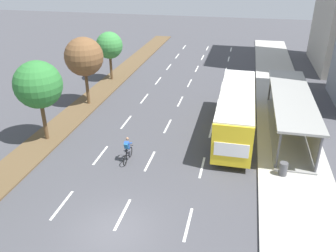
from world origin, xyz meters
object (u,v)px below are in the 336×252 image
object	(u,v)px
median_tree_third	(84,57)
median_tree_fourth	(109,46)
bus	(236,108)
median_tree_second	(38,85)
bus_shelter	(294,110)
trash_bin	(283,169)
cyclist	(127,150)

from	to	relation	value
median_tree_third	median_tree_fourth	size ratio (longest dim) A/B	1.17
bus	median_tree_second	size ratio (longest dim) A/B	1.93
bus_shelter	trash_bin	world-z (taller)	bus_shelter
trash_bin	median_tree_fourth	bearing A→B (deg)	137.75
bus_shelter	cyclist	size ratio (longest dim) A/B	7.03
median_tree_third	median_tree_fourth	bearing A→B (deg)	93.76
bus	cyclist	size ratio (longest dim) A/B	6.20
bus	median_tree_third	distance (m)	13.87
median_tree_second	median_tree_fourth	xyz separation A→B (m)	(-0.33, 14.20, -0.47)
bus	median_tree_third	xyz separation A→B (m)	(-13.33, 3.00, 2.37)
cyclist	median_tree_third	distance (m)	11.48
bus_shelter	trash_bin	xyz separation A→B (m)	(-1.08, -6.55, -1.29)
median_tree_third	trash_bin	size ratio (longest dim) A/B	7.09
median_tree_second	median_tree_third	xyz separation A→B (m)	(0.13, 7.10, 0.15)
median_tree_fourth	trash_bin	size ratio (longest dim) A/B	6.04
cyclist	median_tree_second	xyz separation A→B (m)	(-6.78, 1.51, 3.50)
bus_shelter	median_tree_fourth	size ratio (longest dim) A/B	2.49
bus_shelter	cyclist	xyz separation A→B (m)	(-10.96, -6.82, -1.08)
bus_shelter	bus	bearing A→B (deg)	-164.25
bus_shelter	bus	world-z (taller)	bus
cyclist	bus	bearing A→B (deg)	40.05
bus	cyclist	bearing A→B (deg)	-139.95
cyclist	trash_bin	size ratio (longest dim) A/B	2.14
median_tree_third	median_tree_fourth	distance (m)	7.14
bus_shelter	trash_bin	size ratio (longest dim) A/B	15.05
median_tree_second	bus	bearing A→B (deg)	16.95
median_tree_third	cyclist	bearing A→B (deg)	-52.34
cyclist	trash_bin	bearing A→B (deg)	1.58
trash_bin	cyclist	bearing A→B (deg)	-178.42
cyclist	median_tree_fourth	world-z (taller)	median_tree_fourth
bus_shelter	trash_bin	bearing A→B (deg)	-99.36
bus_shelter	median_tree_third	world-z (taller)	median_tree_third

